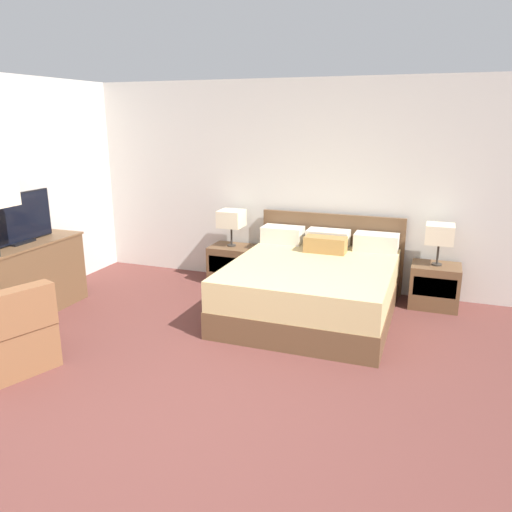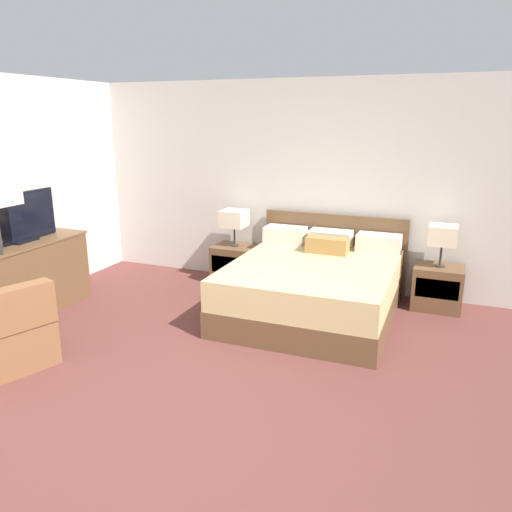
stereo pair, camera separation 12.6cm
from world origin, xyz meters
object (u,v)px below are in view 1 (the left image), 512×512
table_lamp_right (440,234)px  dresser (23,279)px  table_lamp_left (231,219)px  tv (17,220)px  armchair_by_window (4,338)px  bed (313,286)px  nightstand_left (232,264)px  nightstand_right (435,286)px

table_lamp_right → dresser: bearing=-156.8°
table_lamp_left → tv: size_ratio=0.50×
dresser → armchair_by_window: (0.78, -1.02, -0.13)m
bed → dresser: bearing=-159.4°
bed → nightstand_left: 1.42m
nightstand_left → dresser: bearing=-133.3°
nightstand_left → nightstand_right: (2.49, 0.00, 0.00)m
nightstand_right → dresser: dresser is taller
bed → nightstand_left: (-1.24, 0.69, -0.08)m
nightstand_right → table_lamp_right: (0.00, 0.00, 0.60)m
nightstand_right → armchair_by_window: 4.40m
nightstand_left → table_lamp_right: bearing=0.0°
table_lamp_right → armchair_by_window: bearing=-140.3°
nightstand_left → table_lamp_left: size_ratio=1.14×
dresser → nightstand_right: bearing=23.2°
bed → armchair_by_window: (-2.14, -2.12, -0.04)m
table_lamp_left → dresser: size_ratio=0.33×
nightstand_left → armchair_by_window: size_ratio=0.60×
nightstand_right → dresser: (-4.17, -1.79, 0.17)m
armchair_by_window → tv: bearing=126.8°
nightstand_right → armchair_by_window: size_ratio=0.60×
nightstand_left → nightstand_right: same height
tv → nightstand_left: bearing=46.5°
nightstand_left → nightstand_right: 2.49m
bed → nightstand_right: size_ratio=3.69×
nightstand_right → nightstand_left: bearing=180.0°
dresser → armchair_by_window: bearing=-52.6°
bed → nightstand_right: 1.42m
armchair_by_window → nightstand_right: bearing=39.7°
nightstand_left → armchair_by_window: (-0.90, -2.81, 0.04)m
bed → nightstand_right: bed is taller
nightstand_left → bed: bearing=-28.9°
bed → nightstand_left: size_ratio=3.69×
table_lamp_left → nightstand_right: bearing=-0.0°
table_lamp_right → nightstand_left: bearing=-180.0°
tv → armchair_by_window: (0.78, -1.04, -0.77)m
table_lamp_right → dresser: table_lamp_right is taller
nightstand_right → table_lamp_left: 2.56m
dresser → table_lamp_right: bearing=23.2°
nightstand_left → tv: size_ratio=0.57×
tv → armchair_by_window: 1.51m
table_lamp_left → table_lamp_right: size_ratio=1.00×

